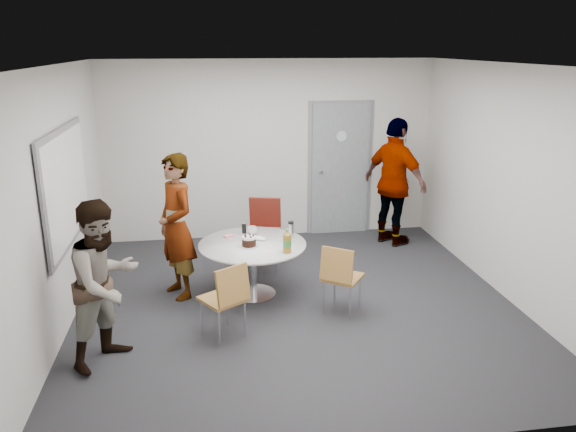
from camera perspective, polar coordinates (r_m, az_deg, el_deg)
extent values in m
plane|color=black|center=(6.64, 0.86, -8.83)|extent=(5.00, 5.00, 0.00)
plane|color=silver|center=(5.98, 0.98, 15.13)|extent=(5.00, 5.00, 0.00)
plane|color=beige|center=(8.59, -1.86, 6.67)|extent=(5.00, 0.00, 5.00)
plane|color=beige|center=(6.28, -22.22, 1.45)|extent=(0.00, 5.00, 5.00)
plane|color=beige|center=(7.02, 21.50, 3.10)|extent=(0.00, 5.00, 5.00)
plane|color=beige|center=(3.86, 7.09, -6.83)|extent=(5.00, 0.00, 5.00)
cube|color=slate|center=(8.82, 5.32, 4.73)|extent=(0.90, 0.05, 2.05)
cube|color=gray|center=(8.85, 5.28, 4.77)|extent=(1.02, 0.04, 2.12)
cylinder|color=#B2BFC6|center=(8.70, 5.46, 8.07)|extent=(0.16, 0.01, 0.16)
cylinder|color=silver|center=(8.70, 3.36, 4.56)|extent=(0.04, 0.14, 0.04)
cube|color=gray|center=(6.43, -21.63, 2.80)|extent=(0.03, 1.90, 1.25)
cube|color=white|center=(6.43, -21.46, 2.81)|extent=(0.01, 1.78, 1.13)
cylinder|color=silver|center=(6.61, -3.64, -2.92)|extent=(1.27, 1.27, 0.03)
cylinder|color=silver|center=(6.73, -3.59, -5.48)|extent=(0.09, 0.09, 0.61)
cylinder|color=silver|center=(6.86, -3.54, -7.89)|extent=(0.54, 0.54, 0.02)
cylinder|color=silver|center=(6.52, -3.97, -3.05)|extent=(0.22, 0.22, 0.01)
cylinder|color=black|center=(6.50, -3.98, -2.66)|extent=(0.16, 0.16, 0.09)
cylinder|color=white|center=(6.48, -3.99, -2.19)|extent=(0.17, 0.17, 0.02)
cylinder|color=olive|center=(6.27, -0.09, -2.83)|extent=(0.09, 0.09, 0.21)
cylinder|color=#3B8635|center=(6.27, -0.09, -2.75)|extent=(0.10, 0.10, 0.08)
cone|color=olive|center=(6.23, -0.09, -1.71)|extent=(0.09, 0.09, 0.04)
cylinder|color=#4F9242|center=(6.22, -0.09, -1.42)|extent=(0.04, 0.04, 0.02)
imported|color=white|center=(6.92, -3.69, -1.46)|extent=(0.17, 0.17, 0.09)
cylinder|color=black|center=(6.96, -4.49, -1.23)|extent=(0.06, 0.06, 0.13)
cylinder|color=silver|center=(6.79, 0.29, -1.46)|extent=(0.06, 0.06, 0.17)
cylinder|color=black|center=(6.75, 0.30, -0.67)|extent=(0.07, 0.07, 0.03)
cube|color=pink|center=(6.85, -6.03, -2.03)|extent=(0.14, 0.11, 0.02)
ellipsoid|color=white|center=(6.72, -2.95, -2.30)|extent=(0.18, 0.18, 0.03)
cube|color=olive|center=(5.81, -6.66, -8.36)|extent=(0.54, 0.54, 0.03)
cube|color=olive|center=(5.58, -5.63, -7.01)|extent=(0.36, 0.27, 0.37)
cylinder|color=silver|center=(6.10, -6.22, -9.24)|extent=(0.02, 0.02, 0.42)
cylinder|color=silver|center=(5.94, -8.76, -10.09)|extent=(0.02, 0.02, 0.42)
cylinder|color=silver|center=(5.87, -4.40, -10.31)|extent=(0.02, 0.02, 0.42)
cylinder|color=silver|center=(5.71, -6.99, -11.23)|extent=(0.02, 0.02, 0.42)
cube|color=olive|center=(6.32, 5.56, -6.20)|extent=(0.54, 0.54, 0.03)
cube|color=olive|center=(6.08, 4.98, -4.99)|extent=(0.35, 0.28, 0.37)
cylinder|color=silver|center=(6.49, 7.32, -7.62)|extent=(0.02, 0.02, 0.41)
cylinder|color=silver|center=(6.59, 4.74, -7.14)|extent=(0.02, 0.02, 0.41)
cylinder|color=silver|center=(6.22, 6.33, -8.72)|extent=(0.02, 0.02, 0.41)
cylinder|color=silver|center=(6.33, 3.65, -8.19)|extent=(0.02, 0.02, 0.41)
cube|color=#5D1B12|center=(7.47, -2.51, -1.89)|extent=(0.54, 0.54, 0.04)
cube|color=#5D1B12|center=(7.59, -2.35, 0.38)|extent=(0.44, 0.19, 0.43)
cylinder|color=silver|center=(7.40, -4.05, -4.05)|extent=(0.02, 0.02, 0.48)
cylinder|color=silver|center=(7.36, -1.26, -4.14)|extent=(0.02, 0.02, 0.48)
cylinder|color=silver|center=(7.74, -3.66, -3.09)|extent=(0.02, 0.02, 0.48)
cylinder|color=silver|center=(7.70, -0.99, -3.17)|extent=(0.02, 0.02, 0.48)
imported|color=#A5C6EA|center=(6.67, -11.26, -1.08)|extent=(0.65, 0.75, 1.73)
imported|color=white|center=(5.47, -18.10, -6.48)|extent=(0.95, 0.98, 1.59)
imported|color=black|center=(8.42, 10.80, 3.36)|extent=(0.96, 1.19, 1.90)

